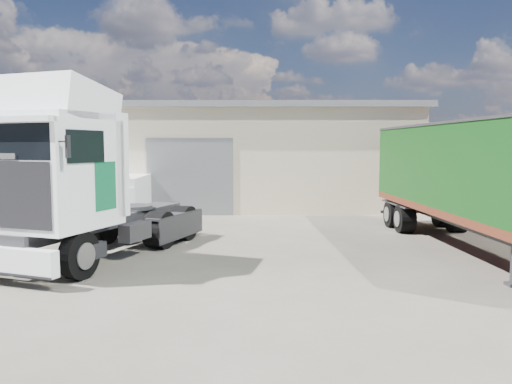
{
  "coord_description": "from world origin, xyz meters",
  "views": [
    {
      "loc": [
        1.04,
        -13.09,
        3.25
      ],
      "look_at": [
        1.05,
        3.0,
        1.75
      ],
      "focal_mm": 35.0,
      "sensor_mm": 36.0,
      "label": 1
    }
  ],
  "objects": [
    {
      "name": "tractor_unit",
      "position": [
        -3.91,
        0.48,
        2.09
      ],
      "size": [
        5.12,
        7.77,
        4.97
      ],
      "rotation": [
        0.0,
        0.0,
        -0.35
      ],
      "color": "black",
      "rests_on": "ground"
    },
    {
      "name": "warehouse",
      "position": [
        -6.0,
        16.0,
        2.66
      ],
      "size": [
        30.6,
        12.6,
        5.42
      ],
      "color": "#C2B595",
      "rests_on": "ground"
    },
    {
      "name": "box_trailer",
      "position": [
        7.74,
        2.12,
        2.41
      ],
      "size": [
        3.04,
        12.01,
        3.96
      ],
      "rotation": [
        0.0,
        0.0,
        0.04
      ],
      "color": "#2D2D30",
      "rests_on": "ground"
    },
    {
      "name": "ground",
      "position": [
        0.0,
        0.0,
        0.0
      ],
      "size": [
        120.0,
        120.0,
        0.0
      ],
      "primitive_type": "plane",
      "color": "#2A2722",
      "rests_on": "ground"
    },
    {
      "name": "panel_van",
      "position": [
        -4.75,
        8.59,
        1.01
      ],
      "size": [
        2.08,
        4.81,
        1.95
      ],
      "rotation": [
        0.0,
        0.0,
        0.03
      ],
      "color": "black",
      "rests_on": "ground"
    }
  ]
}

